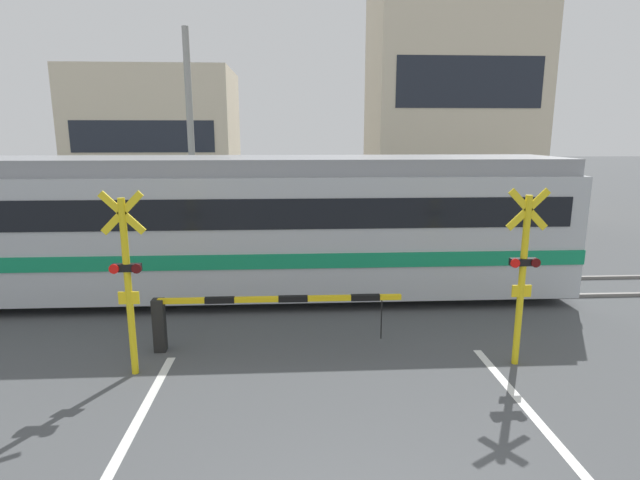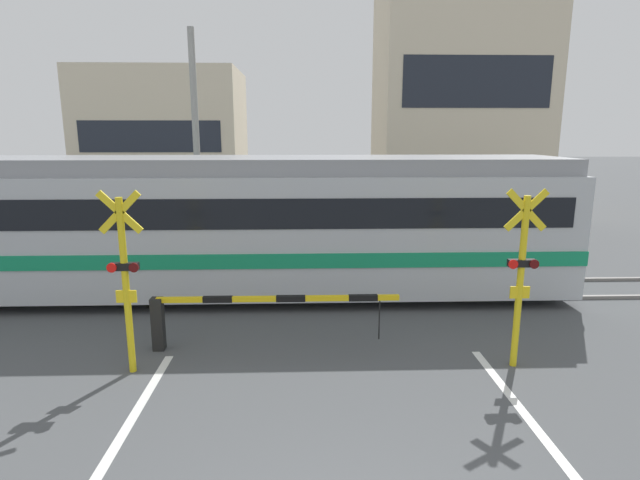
# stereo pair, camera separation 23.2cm
# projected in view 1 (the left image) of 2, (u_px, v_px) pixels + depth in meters

# --- Properties ---
(rail_track_near) EXTENTS (50.00, 0.10, 0.08)m
(rail_track_near) POSITION_uv_depth(u_px,v_px,m) (318.00, 300.00, 11.49)
(rail_track_near) COLOR gray
(rail_track_near) RESTS_ON ground_plane
(rail_track_far) EXTENTS (50.00, 0.10, 0.08)m
(rail_track_far) POSITION_uv_depth(u_px,v_px,m) (316.00, 282.00, 12.89)
(rail_track_far) COLOR gray
(rail_track_far) RESTS_ON ground_plane
(commuter_train) EXTENTS (19.59, 2.95, 3.27)m
(commuter_train) POSITION_uv_depth(u_px,v_px,m) (145.00, 223.00, 11.61)
(commuter_train) COLOR #B7BCC1
(commuter_train) RESTS_ON ground_plane
(crossing_barrier_near) EXTENTS (4.40, 0.20, 0.98)m
(crossing_barrier_near) POSITION_uv_depth(u_px,v_px,m) (232.00, 310.00, 8.83)
(crossing_barrier_near) COLOR black
(crossing_barrier_near) RESTS_ON ground_plane
(crossing_barrier_far) EXTENTS (4.40, 0.20, 0.98)m
(crossing_barrier_far) POSITION_uv_depth(u_px,v_px,m) (368.00, 238.00, 14.94)
(crossing_barrier_far) COLOR black
(crossing_barrier_far) RESTS_ON ground_plane
(crossing_signal_left) EXTENTS (0.68, 0.15, 2.97)m
(crossing_signal_left) POSITION_uv_depth(u_px,v_px,m) (127.00, 276.00, 7.74)
(crossing_signal_left) COLOR yellow
(crossing_signal_left) RESTS_ON ground_plane
(crossing_signal_right) EXTENTS (0.68, 0.15, 2.97)m
(crossing_signal_right) POSITION_uv_depth(u_px,v_px,m) (523.00, 270.00, 8.09)
(crossing_signal_right) COLOR yellow
(crossing_signal_right) RESTS_ON ground_plane
(pedestrian) EXTENTS (0.38, 0.22, 1.70)m
(pedestrian) POSITION_uv_depth(u_px,v_px,m) (292.00, 212.00, 18.26)
(pedestrian) COLOR #23232D
(pedestrian) RESTS_ON ground_plane
(building_left_of_street) EXTENTS (7.22, 5.13, 6.70)m
(building_left_of_street) POSITION_uv_depth(u_px,v_px,m) (159.00, 143.00, 23.74)
(building_left_of_street) COLOR beige
(building_left_of_street) RESTS_ON ground_plane
(building_right_of_street) EXTENTS (7.68, 5.13, 10.87)m
(building_right_of_street) POSITION_uv_depth(u_px,v_px,m) (451.00, 99.00, 24.07)
(building_right_of_street) COLOR beige
(building_right_of_street) RESTS_ON ground_plane
(utility_pole_streetside) EXTENTS (0.22, 0.22, 7.13)m
(utility_pole_streetside) POSITION_uv_depth(u_px,v_px,m) (191.00, 141.00, 16.49)
(utility_pole_streetside) COLOR gray
(utility_pole_streetside) RESTS_ON ground_plane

